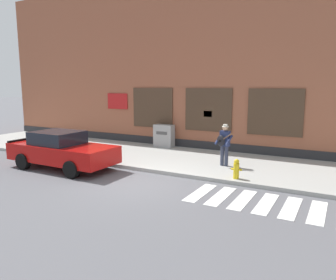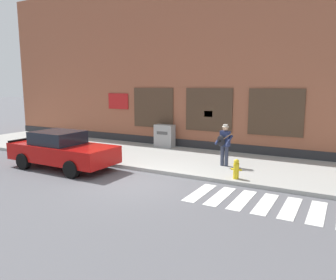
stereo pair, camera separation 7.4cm
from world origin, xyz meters
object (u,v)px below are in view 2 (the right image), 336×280
(busker, at_px, (224,143))
(utility_box, at_px, (165,136))
(fire_hydrant, at_px, (236,169))
(red_car, at_px, (62,150))

(busker, relative_size, utility_box, 1.44)
(utility_box, bearing_deg, fire_hydrant, -38.17)
(red_car, height_order, fire_hydrant, red_car)
(red_car, xyz_separation_m, fire_hydrant, (6.87, 1.48, -0.28))
(busker, height_order, fire_hydrant, busker)
(busker, distance_m, fire_hydrant, 1.96)
(red_car, relative_size, busker, 2.71)
(utility_box, xyz_separation_m, fire_hydrant, (5.19, -4.08, -0.25))
(utility_box, distance_m, fire_hydrant, 6.61)
(red_car, relative_size, utility_box, 3.91)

